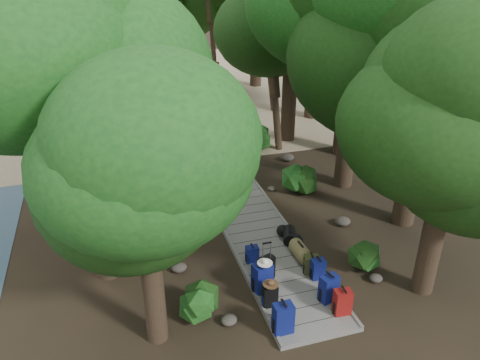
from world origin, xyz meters
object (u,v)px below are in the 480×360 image
object	(u,v)px
duffel_right_black	(290,236)
duffel_right_khaki	(300,251)
backpack_left_b	(270,294)
backpack_right_a	(343,301)
backpack_right_d	(311,264)
backpack_left_a	(283,317)
suitcase_on_boardwalk	(266,268)
backpack_right_b	(329,287)
backpack_left_c	(262,276)
lone_suitcase_on_sand	(203,127)
backpack_left_d	(252,253)
sun_lounger	(237,108)
backpack_right_c	(318,268)
kayak	(123,120)

from	to	relation	value
duffel_right_black	duffel_right_khaki	bearing A→B (deg)	-72.64
backpack_left_b	backpack_right_a	bearing A→B (deg)	-22.90
backpack_right_d	duffel_right_black	world-z (taller)	backpack_right_d
backpack_left_a	duffel_right_khaki	bearing A→B (deg)	58.07
suitcase_on_boardwalk	backpack_right_d	bearing A→B (deg)	-24.39
backpack_right_a	backpack_right_b	world-z (taller)	backpack_right_b
backpack_left_c	lone_suitcase_on_sand	xyz separation A→B (m)	(1.04, 11.09, -0.17)
backpack_left_b	backpack_left_a	bearing A→B (deg)	-88.21
backpack_left_d	backpack_right_d	size ratio (longest dim) A/B	0.90
backpack_right_d	sun_lounger	distance (m)	13.42
backpack_right_c	sun_lounger	world-z (taller)	backpack_right_c
backpack_left_a	backpack_left_d	size ratio (longest dim) A/B	1.61
backpack_right_d	lone_suitcase_on_sand	distance (m)	10.81
duffel_right_black	backpack_right_b	bearing A→B (deg)	-72.41
backpack_right_d	lone_suitcase_on_sand	world-z (taller)	lone_suitcase_on_sand
backpack_right_c	lone_suitcase_on_sand	bearing A→B (deg)	93.98
suitcase_on_boardwalk	sun_lounger	world-z (taller)	suitcase_on_boardwalk
backpack_left_a	lone_suitcase_on_sand	xyz separation A→B (m)	(1.06, 12.52, -0.15)
kayak	sun_lounger	size ratio (longest dim) A/B	1.71
backpack_right_b	duffel_right_khaki	world-z (taller)	backpack_right_b
backpack_right_c	duffel_right_khaki	size ratio (longest dim) A/B	0.98
backpack_left_a	backpack_right_a	world-z (taller)	backpack_left_a
backpack_right_c	backpack_right_d	world-z (taller)	backpack_right_c
backpack_left_b	sun_lounger	size ratio (longest dim) A/B	0.35
backpack_right_a	kayak	world-z (taller)	backpack_right_a
backpack_left_d	backpack_right_b	world-z (taller)	backpack_right_b
duffel_right_khaki	backpack_left_d	bearing A→B (deg)	168.31
backpack_left_d	lone_suitcase_on_sand	bearing A→B (deg)	87.24
backpack_left_c	kayak	distance (m)	13.95
kayak	backpack_left_a	bearing A→B (deg)	-59.89
backpack_right_b	duffel_right_black	distance (m)	2.60
backpack_left_c	suitcase_on_boardwalk	xyz separation A→B (m)	(0.25, 0.40, -0.10)
duffel_right_khaki	backpack_right_b	bearing A→B (deg)	-93.42
duffel_right_black	suitcase_on_boardwalk	bearing A→B (deg)	-112.11
backpack_right_a	duffel_right_black	bearing A→B (deg)	95.61
backpack_left_a	duffel_right_khaki	world-z (taller)	backpack_left_a
backpack_left_d	backpack_right_a	distance (m)	2.85
backpack_left_a	duffel_right_khaki	size ratio (longest dim) A/B	1.33
lone_suitcase_on_sand	suitcase_on_boardwalk	bearing A→B (deg)	-100.78
backpack_left_d	duffel_right_black	bearing A→B (deg)	26.33
backpack_right_c	lone_suitcase_on_sand	size ratio (longest dim) A/B	0.85
duffel_right_black	backpack_left_b	bearing A→B (deg)	-102.94
backpack_left_c	duffel_right_black	xyz separation A→B (m)	(1.46, 1.80, -0.23)
backpack_left_d	suitcase_on_boardwalk	bearing A→B (deg)	-79.82
suitcase_on_boardwalk	sun_lounger	bearing A→B (deg)	57.62
duffel_right_black	backpack_right_a	bearing A→B (deg)	-70.29
backpack_right_d	sun_lounger	size ratio (longest dim) A/B	0.32
duffel_right_black	lone_suitcase_on_sand	distance (m)	9.30
backpack_right_b	backpack_left_a	bearing A→B (deg)	-169.81
backpack_left_b	duffel_right_khaki	world-z (taller)	backpack_left_b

